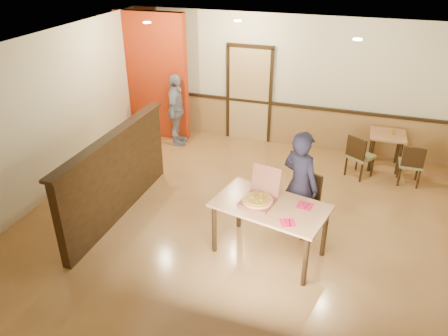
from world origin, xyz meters
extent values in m
plane|color=#AC7A42|center=(0.00, 0.00, 0.00)|extent=(7.00, 7.00, 0.00)
plane|color=black|center=(0.00, 0.00, 2.80)|extent=(7.00, 7.00, 0.00)
plane|color=beige|center=(0.00, 3.50, 1.40)|extent=(7.00, 0.00, 7.00)
plane|color=beige|center=(-3.50, 0.00, 1.40)|extent=(0.00, 7.00, 7.00)
cube|color=olive|center=(0.00, 3.47, 0.45)|extent=(7.00, 0.04, 0.90)
cube|color=black|center=(0.00, 3.45, 0.92)|extent=(7.00, 0.06, 0.06)
cube|color=tan|center=(-0.80, 3.46, 1.05)|extent=(0.90, 0.06, 2.10)
cube|color=black|center=(-2.00, -0.20, 0.70)|extent=(0.14, 3.00, 1.40)
cube|color=black|center=(-2.00, -0.20, 1.42)|extent=(0.20, 3.10, 0.05)
cube|color=#9E290B|center=(-2.90, 3.00, 1.40)|extent=(1.60, 0.20, 2.78)
cylinder|color=#FFDCB2|center=(-2.30, 1.80, 2.78)|extent=(0.14, 0.14, 0.02)
cylinder|color=#FFDCB2|center=(-0.80, 2.50, 2.78)|extent=(0.14, 0.14, 0.02)
cylinder|color=#FFDCB2|center=(1.40, 1.50, 2.78)|extent=(0.14, 0.14, 0.02)
cube|color=#B2774B|center=(0.61, -0.45, 0.82)|extent=(1.72, 1.21, 0.04)
cylinder|color=black|center=(-0.16, -0.65, 0.40)|extent=(0.07, 0.07, 0.80)
cylinder|color=black|center=(0.00, 0.06, 0.40)|extent=(0.07, 0.07, 0.80)
cylinder|color=black|center=(1.22, -0.96, 0.40)|extent=(0.07, 0.07, 0.80)
cylinder|color=black|center=(1.38, -0.24, 0.40)|extent=(0.07, 0.07, 0.80)
cube|color=olive|center=(0.92, 0.28, 0.47)|extent=(0.62, 0.62, 0.06)
cube|color=black|center=(1.01, 0.47, 0.73)|extent=(0.43, 0.21, 0.45)
cylinder|color=black|center=(0.67, 0.17, 0.21)|extent=(0.05, 0.05, 0.41)
cylinder|color=black|center=(0.82, 0.53, 0.21)|extent=(0.05, 0.05, 0.41)
cylinder|color=black|center=(1.03, 0.02, 0.21)|extent=(0.05, 0.05, 0.41)
cylinder|color=black|center=(1.18, 0.38, 0.21)|extent=(0.05, 0.05, 0.41)
cube|color=olive|center=(1.73, 2.42, 0.43)|extent=(0.59, 0.59, 0.06)
cube|color=black|center=(1.62, 2.26, 0.66)|extent=(0.36, 0.25, 0.41)
cylinder|color=black|center=(1.97, 2.48, 0.19)|extent=(0.04, 0.04, 0.37)
cylinder|color=black|center=(1.78, 2.18, 0.19)|extent=(0.04, 0.04, 0.37)
cylinder|color=black|center=(1.68, 2.67, 0.19)|extent=(0.04, 0.04, 0.37)
cylinder|color=black|center=(1.49, 2.37, 0.19)|extent=(0.04, 0.04, 0.37)
cube|color=olive|center=(2.63, 2.42, 0.41)|extent=(0.42, 0.42, 0.05)
cube|color=black|center=(2.63, 2.24, 0.63)|extent=(0.39, 0.04, 0.39)
cylinder|color=black|center=(2.79, 2.60, 0.18)|extent=(0.04, 0.04, 0.35)
cylinder|color=black|center=(2.80, 2.26, 0.18)|extent=(0.04, 0.04, 0.35)
cylinder|color=black|center=(2.46, 2.59, 0.18)|extent=(0.04, 0.04, 0.35)
cylinder|color=black|center=(2.47, 2.25, 0.18)|extent=(0.04, 0.04, 0.35)
cube|color=#B2774B|center=(2.18, 2.97, 0.71)|extent=(0.69, 0.69, 0.04)
cylinder|color=black|center=(1.93, 2.71, 0.34)|extent=(0.07, 0.07, 0.69)
cylinder|color=black|center=(1.92, 3.23, 0.34)|extent=(0.07, 0.07, 0.69)
cylinder|color=black|center=(2.44, 2.72, 0.34)|extent=(0.07, 0.07, 0.69)
cylinder|color=black|center=(2.43, 3.24, 0.34)|extent=(0.07, 0.07, 0.69)
imported|color=black|center=(0.91, 0.20, 0.86)|extent=(0.75, 0.67, 1.73)
imported|color=gray|center=(-2.23, 2.69, 0.79)|extent=(0.59, 1.00, 1.59)
cube|color=brown|center=(0.42, -0.46, 0.86)|extent=(0.51, 0.51, 0.03)
cube|color=brown|center=(0.47, -0.21, 1.08)|extent=(0.44, 0.16, 0.43)
cylinder|color=#D98B4F|center=(0.42, -0.46, 0.89)|extent=(0.57, 0.57, 0.03)
cube|color=red|center=(0.92, -0.80, 0.84)|extent=(0.25, 0.25, 0.00)
cylinder|color=white|center=(0.89, -0.80, 0.85)|extent=(0.07, 0.16, 0.01)
cube|color=white|center=(0.95, -0.80, 0.85)|extent=(0.08, 0.17, 0.00)
cube|color=red|center=(1.07, -0.32, 0.84)|extent=(0.23, 0.23, 0.00)
cylinder|color=white|center=(1.04, -0.32, 0.85)|extent=(0.03, 0.18, 0.01)
cube|color=white|center=(1.10, -0.32, 0.85)|extent=(0.04, 0.19, 0.00)
cylinder|color=#9C6C1C|center=(2.24, 2.95, 0.79)|extent=(0.05, 0.05, 0.14)
camera|label=1|loc=(1.62, -5.52, 4.15)|focal=35.00mm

